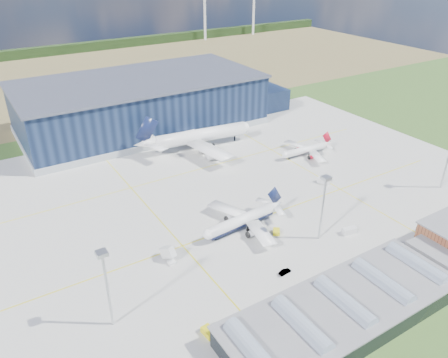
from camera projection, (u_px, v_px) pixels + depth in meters
ground at (242, 206)px, 161.46m from camera, size 600.00×600.00×0.00m
apron at (228, 195)px, 168.94m from camera, size 220.00×160.00×0.08m
farmland at (78, 75)px, 326.18m from camera, size 600.00×220.00×0.01m
treeline at (52, 51)px, 384.20m from camera, size 600.00×8.00×8.00m
hangar at (146, 105)px, 228.29m from camera, size 145.00×62.00×26.10m
glass_concourse at (353, 305)px, 111.80m from camera, size 78.00×23.00×8.60m
light_mast_west at (106, 277)px, 103.74m from camera, size 2.60×2.60×23.00m
light_mast_center at (324, 198)px, 136.40m from camera, size 2.60×2.60×23.00m
airliner_navy at (241, 215)px, 145.75m from camera, size 36.78×36.11×11.13m
airliner_red at (305, 146)px, 198.29m from camera, size 29.73×29.15×9.22m
airliner_widebody at (200, 129)px, 204.29m from camera, size 64.29×63.19×18.89m
gse_tug_a at (209, 332)px, 107.69m from camera, size 2.80×4.18×1.65m
gse_tug_b at (276, 232)px, 145.79m from camera, size 3.68×3.89×1.40m
gse_van_a at (350, 231)px, 145.66m from camera, size 5.25×3.06×2.15m
gse_van_b at (324, 181)px, 176.55m from camera, size 3.98×5.43×2.26m
gse_tug_c at (204, 139)px, 216.26m from camera, size 3.11×3.76×1.41m
gse_van_c at (434, 224)px, 148.80m from camera, size 5.48×2.91×2.55m
airstair at (168, 255)px, 133.27m from camera, size 3.59×5.64×3.36m
car_b at (285, 272)px, 127.91m from camera, size 4.14×1.79×1.33m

